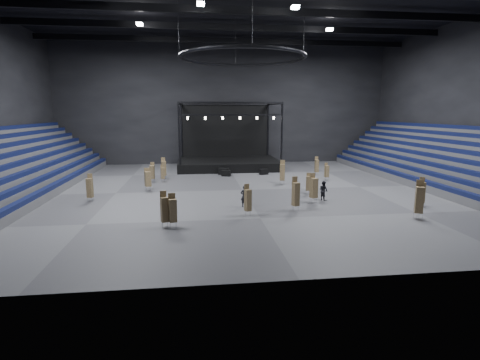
{
  "coord_description": "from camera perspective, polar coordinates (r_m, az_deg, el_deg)",
  "views": [
    {
      "loc": [
        -4.82,
        -37.03,
        7.79
      ],
      "look_at": [
        -0.49,
        -2.0,
        1.4
      ],
      "focal_mm": 28.0,
      "sensor_mm": 36.0,
      "label": 1
    }
  ],
  "objects": [
    {
      "name": "chair_stack_7",
      "position": [
        33.14,
        11.16,
        -1.12
      ],
      "size": [
        0.68,
        0.68,
        2.61
      ],
      "rotation": [
        0.0,
        0.0,
        0.31
      ],
      "color": "silver",
      "rests_on": "floor"
    },
    {
      "name": "chair_stack_8",
      "position": [
        34.7,
        25.97,
        -1.63
      ],
      "size": [
        0.53,
        0.53,
        2.5
      ],
      "rotation": [
        0.0,
        0.0,
        -0.23
      ],
      "color": "silver",
      "rests_on": "floor"
    },
    {
      "name": "stage",
      "position": [
        53.86,
        -1.87,
        3.5
      ],
      "size": [
        14.0,
        10.0,
        9.2
      ],
      "color": "black",
      "rests_on": "floor"
    },
    {
      "name": "chair_stack_15",
      "position": [
        30.62,
        25.66,
        -2.64
      ],
      "size": [
        0.72,
        0.72,
        2.91
      ],
      "rotation": [
        0.0,
        0.0,
        -0.4
      ],
      "color": "silver",
      "rests_on": "floor"
    },
    {
      "name": "chair_stack_11",
      "position": [
        35.47,
        -21.92,
        -1.06
      ],
      "size": [
        0.54,
        0.54,
        2.51
      ],
      "rotation": [
        0.0,
        0.0,
        -0.16
      ],
      "color": "silver",
      "rests_on": "floor"
    },
    {
      "name": "chair_stack_14",
      "position": [
        48.03,
        11.61,
        2.16
      ],
      "size": [
        0.45,
        0.45,
        2.34
      ],
      "rotation": [
        0.0,
        0.0,
        -0.02
      ],
      "color": "silver",
      "rests_on": "floor"
    },
    {
      "name": "ceiling",
      "position": [
        38.72,
        0.39,
        25.55
      ],
      "size": [
        50.0,
        42.0,
        0.2
      ],
      "primitive_type": "cube",
      "color": "black",
      "rests_on": "wall_back"
    },
    {
      "name": "chair_stack_4",
      "position": [
        45.13,
        -11.55,
        1.8
      ],
      "size": [
        0.61,
        0.61,
        2.55
      ],
      "rotation": [
        0.0,
        0.0,
        0.3
      ],
      "color": "silver",
      "rests_on": "floor"
    },
    {
      "name": "flight_case_mid",
      "position": [
        46.35,
        -2.12,
        1.03
      ],
      "size": [
        1.22,
        0.93,
        0.73
      ],
      "primitive_type": "cube",
      "rotation": [
        0.0,
        0.0,
        -0.4
      ],
      "color": "black",
      "rests_on": "floor"
    },
    {
      "name": "chair_stack_0",
      "position": [
        43.46,
        -13.23,
        1.23
      ],
      "size": [
        0.53,
        0.53,
        2.26
      ],
      "rotation": [
        0.0,
        0.0,
        -0.19
      ],
      "color": "silver",
      "rests_on": "floor"
    },
    {
      "name": "chair_stack_5",
      "position": [
        41.18,
        6.47,
        1.25
      ],
      "size": [
        0.67,
        0.67,
        2.66
      ],
      "rotation": [
        0.0,
        0.0,
        -0.28
      ],
      "color": "silver",
      "rests_on": "floor"
    },
    {
      "name": "chair_stack_12",
      "position": [
        28.54,
        1.2,
        -3.01
      ],
      "size": [
        0.57,
        0.57,
        2.44
      ],
      "rotation": [
        0.0,
        0.0,
        0.41
      ],
      "color": "silver",
      "rests_on": "floor"
    },
    {
      "name": "flight_case_right",
      "position": [
        47.6,
        3.65,
        1.26
      ],
      "size": [
        1.19,
        0.81,
        0.72
      ],
      "primitive_type": "cube",
      "rotation": [
        0.0,
        0.0,
        0.27
      ],
      "color": "black",
      "rests_on": "floor"
    },
    {
      "name": "chair_stack_10",
      "position": [
        30.23,
        8.48,
        -2.05
      ],
      "size": [
        0.61,
        0.61,
        2.77
      ],
      "rotation": [
        0.0,
        0.0,
        0.28
      ],
      "color": "silver",
      "rests_on": "floor"
    },
    {
      "name": "truss_ring",
      "position": [
        37.71,
        0.38,
        18.2
      ],
      "size": [
        12.3,
        12.3,
        5.15
      ],
      "color": "black",
      "rests_on": "ceiling"
    },
    {
      "name": "chair_stack_1",
      "position": [
        43.37,
        -11.7,
        1.07
      ],
      "size": [
        0.51,
        0.51,
        1.93
      ],
      "rotation": [
        0.0,
        0.0,
        0.21
      ],
      "color": "silver",
      "rests_on": "floor"
    },
    {
      "name": "crew_member",
      "position": [
        34.45,
        12.62,
        -1.58
      ],
      "size": [
        0.93,
        1.03,
        1.74
      ],
      "primitive_type": "imported",
      "rotation": [
        0.0,
        0.0,
        1.95
      ],
      "color": "black",
      "rests_on": "floor"
    },
    {
      "name": "man_center",
      "position": [
        31.24,
        0.68,
        -2.48
      ],
      "size": [
        0.68,
        0.47,
        1.8
      ],
      "primitive_type": "imported",
      "rotation": [
        0.0,
        0.0,
        3.08
      ],
      "color": "black",
      "rests_on": "floor"
    },
    {
      "name": "bleachers_right",
      "position": [
        46.67,
        29.53,
        1.46
      ],
      "size": [
        7.2,
        40.0,
        6.4
      ],
      "color": "#525255",
      "rests_on": "floor"
    },
    {
      "name": "roof_girders",
      "position": [
        38.51,
        0.39,
        24.4
      ],
      "size": [
        49.0,
        30.35,
        0.7
      ],
      "color": "black",
      "rests_on": "ceiling"
    },
    {
      "name": "chair_stack_9",
      "position": [
        26.15,
        -11.45,
        -4.34
      ],
      "size": [
        0.59,
        0.59,
        2.52
      ],
      "rotation": [
        0.0,
        0.0,
        0.36
      ],
      "color": "silver",
      "rests_on": "floor"
    },
    {
      "name": "chair_stack_13",
      "position": [
        38.66,
        -13.88,
        0.21
      ],
      "size": [
        0.72,
        0.72,
        2.31
      ],
      "rotation": [
        0.0,
        0.0,
        0.39
      ],
      "color": "silver",
      "rests_on": "floor"
    },
    {
      "name": "chair_stack_6",
      "position": [
        36.73,
        10.35,
        -0.46
      ],
      "size": [
        0.53,
        0.53,
        2.05
      ],
      "rotation": [
        0.0,
        0.0,
        -0.37
      ],
      "color": "silver",
      "rests_on": "floor"
    },
    {
      "name": "bleachers_left",
      "position": [
        41.67,
        -32.72,
        0.26
      ],
      "size": [
        7.2,
        40.0,
        6.4
      ],
      "color": "#525255",
      "rests_on": "floor"
    },
    {
      "name": "chair_stack_3",
      "position": [
        44.7,
        13.07,
        1.34
      ],
      "size": [
        0.49,
        0.49,
        2.03
      ],
      "rotation": [
        0.0,
        0.0,
        0.2
      ],
      "color": "silver",
      "rests_on": "floor"
    },
    {
      "name": "wall_right",
      "position": [
        47.56,
        32.35,
        10.16
      ],
      "size": [
        0.2,
        42.0,
        18.0
      ],
      "primitive_type": "cube",
      "color": "black",
      "rests_on": "ground"
    },
    {
      "name": "floodlights",
      "position": [
        34.53,
        1.33,
        25.04
      ],
      "size": [
        28.6,
        16.6,
        0.25
      ],
      "color": "white",
      "rests_on": "roof_girders"
    },
    {
      "name": "wall_front",
      "position": [
        16.79,
        9.95,
        14.24
      ],
      "size": [
        50.0,
        0.2,
        18.0
      ],
      "primitive_type": "cube",
      "color": "black",
      "rests_on": "ground"
    },
    {
      "name": "floor",
      "position": [
        38.15,
        0.36,
        -1.52
      ],
      "size": [
        50.0,
        50.0,
        0.0
      ],
      "primitive_type": "plane",
      "color": "#515053",
      "rests_on": "ground"
    },
    {
      "name": "chair_stack_2",
      "position": [
        25.93,
        -10.23,
        -4.5
      ],
      "size": [
        0.62,
        0.62,
        2.39
      ],
      "rotation": [
        0.0,
        0.0,
        0.24
      ],
      "color": "silver",
      "rests_on": "floor"
    },
    {
      "name": "flight_case_left",
      "position": [
        47.47,
        -2.51,
        1.32
      ],
      "size": [
        1.39,
        1.05,
        0.83
      ],
      "primitive_type": "cube",
      "rotation": [
        0.0,
        0.0,
        -0.38
      ],
      "color": "black",
      "rests_on": "floor"
    },
    {
      "name": "wall_back",
      "position": [
        58.25,
        -2.35,
        11.44
      ],
      "size": [
        50.0,
        0.2,
        18.0
      ],
      "primitive_type": "cube",
      "color": "black",
      "rests_on": "ground"
    }
  ]
}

